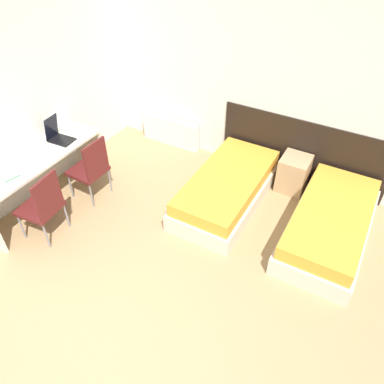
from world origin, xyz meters
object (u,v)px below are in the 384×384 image
at_px(bed_near_window, 227,189).
at_px(nightstand, 293,173).
at_px(bed_near_door, 330,224).
at_px(laptop, 58,136).
at_px(chair_near_laptop, 91,167).
at_px(chair_near_notebook, 43,204).

height_order(bed_near_window, nightstand, nightstand).
relative_size(bed_near_window, bed_near_door, 1.00).
xyz_separation_m(bed_near_door, laptop, (-3.61, -0.79, 0.61)).
height_order(bed_near_door, chair_near_laptop, chair_near_laptop).
relative_size(bed_near_door, chair_near_notebook, 1.99).
height_order(bed_near_window, bed_near_door, same).
relative_size(bed_near_window, laptop, 5.39).
xyz_separation_m(nightstand, laptop, (-2.91, -1.51, 0.57)).
bearing_deg(chair_near_notebook, chair_near_laptop, 83.99).
bearing_deg(chair_near_notebook, nightstand, 39.36).
height_order(bed_near_door, chair_near_notebook, chair_near_notebook).
relative_size(bed_near_door, laptop, 5.39).
bearing_deg(chair_near_laptop, bed_near_window, 27.53).
bearing_deg(nightstand, laptop, -152.52).
height_order(bed_near_door, nightstand, nightstand).
relative_size(chair_near_laptop, chair_near_notebook, 1.00).
xyz_separation_m(nightstand, chair_near_notebook, (-2.38, -2.41, 0.24)).
distance_m(bed_near_door, chair_near_notebook, 3.52).
distance_m(bed_near_window, laptop, 2.42).
bearing_deg(nightstand, bed_near_window, -134.05).
distance_m(nightstand, laptop, 3.33).
bearing_deg(bed_near_window, nightstand, 45.95).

